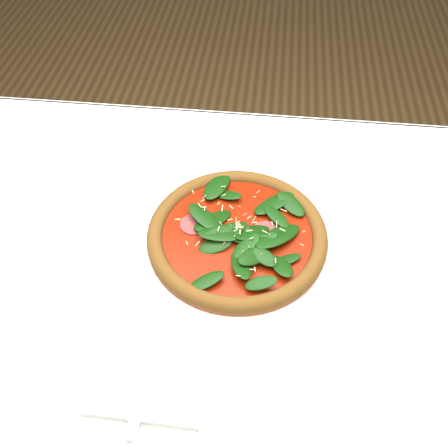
# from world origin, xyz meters

# --- Properties ---
(ground) EXTENTS (6.00, 6.00, 0.00)m
(ground) POSITION_xyz_m (0.00, 0.00, 0.00)
(ground) COLOR brown
(ground) RESTS_ON ground
(dining_table) EXTENTS (1.21, 0.81, 0.75)m
(dining_table) POSITION_xyz_m (0.00, 0.00, 0.65)
(dining_table) COLOR silver
(dining_table) RESTS_ON ground
(plate) EXTENTS (0.36, 0.36, 0.02)m
(plate) POSITION_xyz_m (0.02, 0.02, 0.76)
(plate) COLOR white
(plate) RESTS_ON dining_table
(pizza) EXTENTS (0.34, 0.34, 0.04)m
(pizza) POSITION_xyz_m (0.02, 0.02, 0.78)
(pizza) COLOR #9D5325
(pizza) RESTS_ON plate
(napkin) EXTENTS (0.17, 0.08, 0.01)m
(napkin) POSITION_xyz_m (-0.08, -0.27, 0.76)
(napkin) COLOR silver
(napkin) RESTS_ON dining_table
(fork) EXTENTS (0.04, 0.17, 0.00)m
(fork) POSITION_xyz_m (-0.08, -0.24, 0.77)
(fork) COLOR silver
(fork) RESTS_ON napkin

